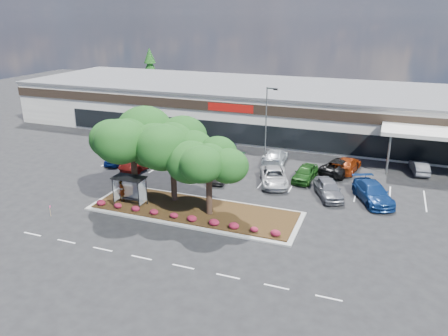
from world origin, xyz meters
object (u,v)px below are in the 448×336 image
(light_pole, at_px, (267,129))
(car_1, at_px, (139,162))
(car_0, at_px, (117,157))
(survey_stake, at_px, (50,209))

(light_pole, bearing_deg, car_1, -147.01)
(car_0, bearing_deg, car_1, -19.81)
(survey_stake, xyz_separation_m, car_0, (-2.55, 13.61, 0.08))
(car_0, bearing_deg, survey_stake, -87.32)
(survey_stake, height_order, car_0, car_0)
(light_pole, height_order, car_0, light_pole)
(car_1, bearing_deg, light_pole, 41.77)
(light_pole, distance_m, car_0, 17.12)
(survey_stake, distance_m, car_0, 13.85)
(light_pole, xyz_separation_m, survey_stake, (-12.73, -20.74, -3.04))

